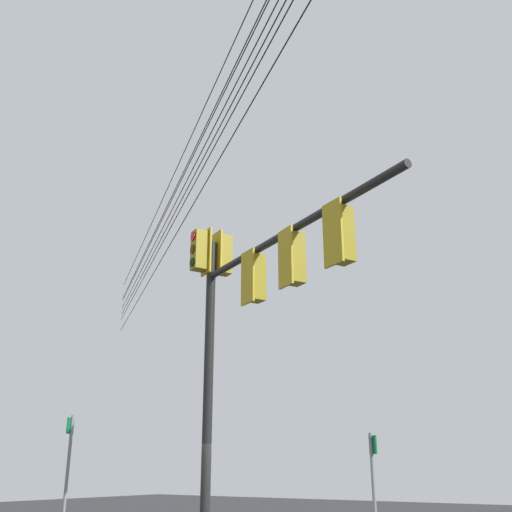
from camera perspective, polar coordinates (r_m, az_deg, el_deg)
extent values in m
cylinder|color=black|center=(12.66, -4.57, -13.24)|extent=(0.20, 0.20, 6.79)
cylinder|color=black|center=(10.73, 2.96, 2.21)|extent=(5.51, 2.70, 0.14)
cube|color=olive|center=(13.50, -3.08, 0.08)|extent=(0.40, 0.40, 0.90)
cube|color=#B29319|center=(13.43, -3.72, 0.21)|extent=(0.42, 0.22, 1.04)
cylinder|color=red|center=(13.67, -2.44, 1.15)|extent=(0.19, 0.11, 0.20)
cylinder|color=#3C2703|center=(13.57, -2.46, -0.03)|extent=(0.19, 0.11, 0.20)
cylinder|color=black|center=(13.48, -2.48, -1.24)|extent=(0.19, 0.11, 0.20)
cube|color=olive|center=(13.25, -5.37, 0.53)|extent=(0.40, 0.40, 0.90)
cube|color=#B29319|center=(13.32, -4.72, 0.40)|extent=(0.42, 0.22, 1.04)
cylinder|color=red|center=(13.29, -5.98, 1.86)|extent=(0.19, 0.11, 0.20)
cylinder|color=#3C2703|center=(13.19, -6.02, 0.65)|extent=(0.19, 0.11, 0.20)
cylinder|color=black|center=(13.09, -6.07, -0.58)|extent=(0.19, 0.11, 0.20)
cube|color=olive|center=(11.43, -0.05, -2.11)|extent=(0.40, 0.40, 0.90)
cube|color=#B29319|center=(11.35, -0.79, -1.98)|extent=(0.42, 0.22, 1.04)
cylinder|color=red|center=(11.61, 0.64, -0.82)|extent=(0.19, 0.11, 0.20)
cylinder|color=#3C2703|center=(11.51, 0.65, -2.24)|extent=(0.19, 0.11, 0.20)
cylinder|color=black|center=(11.43, 0.65, -3.68)|extent=(0.19, 0.11, 0.20)
cube|color=olive|center=(10.38, 3.62, -0.26)|extent=(0.41, 0.41, 0.90)
cube|color=#B29319|center=(10.30, 2.81, -0.11)|extent=(0.41, 0.24, 1.04)
cylinder|color=red|center=(10.57, 4.35, 1.14)|extent=(0.19, 0.12, 0.20)
cylinder|color=#3C2703|center=(10.47, 4.39, -0.40)|extent=(0.19, 0.12, 0.20)
cylinder|color=black|center=(10.37, 4.43, -1.97)|extent=(0.19, 0.12, 0.20)
cube|color=olive|center=(9.40, 8.09, 1.99)|extent=(0.40, 0.40, 0.90)
cube|color=#B29319|center=(9.30, 7.28, 2.20)|extent=(0.42, 0.22, 1.04)
cylinder|color=red|center=(9.61, 8.76, 3.46)|extent=(0.19, 0.11, 0.20)
cylinder|color=#3C2703|center=(9.50, 8.85, 1.80)|extent=(0.19, 0.11, 0.20)
cylinder|color=black|center=(9.40, 8.95, 0.09)|extent=(0.19, 0.11, 0.20)
cylinder|color=slate|center=(14.04, -17.58, -20.56)|extent=(0.07, 0.07, 3.12)
cube|color=#0C7238|center=(14.07, -17.15, -15.09)|extent=(0.12, 0.25, 0.34)
cube|color=white|center=(14.08, -17.21, -15.09)|extent=(0.08, 0.19, 0.28)
cylinder|color=slate|center=(12.67, 11.16, -22.22)|extent=(0.07, 0.07, 2.70)
cube|color=#0C7238|center=(12.67, 11.00, -17.12)|extent=(0.26, 0.25, 0.35)
cube|color=white|center=(12.68, 11.06, -17.12)|extent=(0.20, 0.19, 0.29)
cylinder|color=black|center=(15.51, -5.45, 5.77)|extent=(26.18, 19.80, 0.28)
cylinder|color=black|center=(15.76, -5.38, 7.70)|extent=(26.18, 19.80, 0.28)
cylinder|color=black|center=(15.89, -5.35, 8.56)|extent=(26.18, 19.80, 0.28)
cylinder|color=black|center=(16.03, -5.31, 9.53)|extent=(26.18, 19.80, 0.28)
cylinder|color=black|center=(16.24, -5.27, 10.81)|extent=(26.18, 19.80, 0.28)
cylinder|color=black|center=(16.30, -5.25, 11.19)|extent=(26.18, 19.80, 0.28)
cylinder|color=black|center=(16.67, -5.18, 13.26)|extent=(26.18, 19.80, 0.28)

